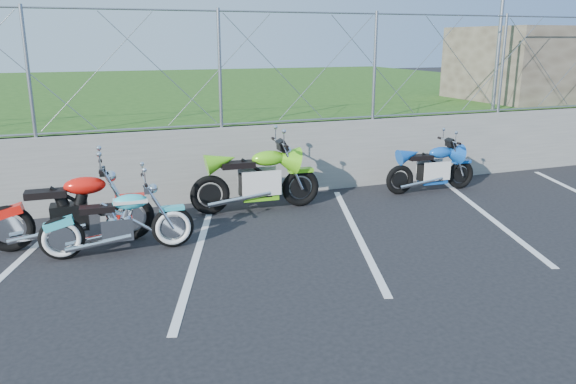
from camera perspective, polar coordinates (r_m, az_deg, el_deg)
name	(u,v)px	position (r m, az deg, el deg)	size (l,w,h in m)	color
ground	(215,281)	(6.83, -7.45, -8.98)	(90.00, 90.00, 0.00)	black
retaining_wall	(166,168)	(9.92, -12.26, 2.43)	(30.00, 0.22, 1.30)	slate
grass_field	(120,106)	(19.75, -16.71, 8.37)	(30.00, 20.00, 1.30)	#234913
stone_building	(557,63)	(16.59, 25.63, 11.74)	(5.00, 3.00, 1.80)	brown
chain_link_fence	(161,70)	(9.70, -12.82, 11.98)	(28.00, 0.03, 2.00)	gray
sign_pole	(499,39)	(13.15, 20.67, 14.34)	(0.08, 0.08, 3.00)	gray
parking_lines	(281,241)	(8.03, -0.73, -5.05)	(18.29, 4.31, 0.01)	silver
cruiser_turquoise	(120,225)	(7.82, -16.68, -3.19)	(2.01, 0.64, 1.00)	black
naked_orange	(73,212)	(8.31, -20.97, -1.94)	(2.24, 0.76, 1.12)	black
sportbike_green	(258,181)	(9.38, -3.06, 1.08)	(2.23, 0.79, 1.15)	black
sportbike_blue	(432,170)	(10.91, 14.45, 2.20)	(1.87, 0.67, 0.97)	black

